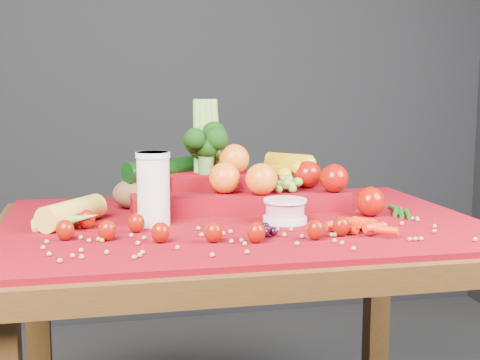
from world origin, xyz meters
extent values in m
cube|color=black|center=(0.00, 1.50, 1.25)|extent=(3.00, 0.02, 2.50)
cube|color=#311E0B|center=(0.00, 0.00, 0.72)|extent=(1.10, 0.80, 0.05)
cube|color=#311E0B|center=(-0.48, 0.33, 0.35)|extent=(0.06, 0.06, 0.70)
cube|color=#311E0B|center=(0.48, 0.33, 0.35)|extent=(0.06, 0.06, 0.70)
cube|color=maroon|center=(0.00, 0.00, 0.76)|extent=(1.05, 0.75, 0.01)
cylinder|color=silver|center=(-0.20, -0.02, 0.84)|extent=(0.07, 0.07, 0.16)
cylinder|color=silver|center=(-0.20, -0.02, 0.92)|extent=(0.07, 0.07, 0.01)
cylinder|color=silver|center=(0.09, -0.05, 0.77)|extent=(0.10, 0.10, 0.01)
cylinder|color=pink|center=(0.09, -0.05, 0.80)|extent=(0.08, 0.08, 0.04)
cylinder|color=silver|center=(0.09, -0.05, 0.81)|extent=(0.10, 0.10, 0.01)
ellipsoid|color=#9C1000|center=(-0.24, -0.08, 0.78)|extent=(0.04, 0.04, 0.04)
cone|color=#10440C|center=(-0.24, -0.08, 0.80)|extent=(0.03, 0.03, 0.01)
ellipsoid|color=#9C1000|center=(-0.30, -0.14, 0.78)|extent=(0.04, 0.04, 0.04)
cone|color=#10440C|center=(-0.30, -0.14, 0.80)|extent=(0.03, 0.03, 0.01)
ellipsoid|color=#9C1000|center=(-0.20, -0.18, 0.78)|extent=(0.04, 0.04, 0.04)
cone|color=#10440C|center=(-0.20, -0.18, 0.80)|extent=(0.03, 0.03, 0.01)
ellipsoid|color=#9C1000|center=(-0.10, -0.20, 0.78)|extent=(0.04, 0.04, 0.04)
cone|color=#10440C|center=(-0.10, -0.20, 0.80)|extent=(0.03, 0.03, 0.01)
ellipsoid|color=#9C1000|center=(-0.02, -0.22, 0.78)|extent=(0.04, 0.04, 0.04)
cone|color=#10440C|center=(-0.02, -0.22, 0.80)|extent=(0.03, 0.03, 0.01)
ellipsoid|color=#9C1000|center=(0.10, -0.22, 0.78)|extent=(0.04, 0.04, 0.04)
cone|color=#10440C|center=(0.10, -0.22, 0.80)|extent=(0.03, 0.03, 0.01)
ellipsoid|color=#9C1000|center=(-0.18, 0.02, 0.78)|extent=(0.04, 0.04, 0.04)
cone|color=#10440C|center=(-0.18, 0.02, 0.80)|extent=(0.03, 0.03, 0.01)
ellipsoid|color=#9C1000|center=(-0.34, -0.02, 0.78)|extent=(0.04, 0.04, 0.04)
cone|color=#10440C|center=(-0.34, -0.02, 0.80)|extent=(0.03, 0.03, 0.01)
ellipsoid|color=#9C1000|center=(0.16, -0.20, 0.78)|extent=(0.04, 0.04, 0.04)
cone|color=#10440C|center=(0.16, -0.20, 0.80)|extent=(0.03, 0.03, 0.01)
ellipsoid|color=#9C1000|center=(-0.38, -0.12, 0.78)|extent=(0.04, 0.04, 0.04)
cone|color=#10440C|center=(-0.38, -0.12, 0.80)|extent=(0.03, 0.03, 0.01)
cylinder|color=yellow|center=(-0.37, 0.02, 0.79)|extent=(0.15, 0.18, 0.06)
ellipsoid|color=brown|center=(-0.23, 0.19, 0.80)|extent=(0.11, 0.08, 0.07)
cube|color=maroon|center=(0.02, 0.15, 0.78)|extent=(0.52, 0.22, 0.04)
cube|color=maroon|center=(0.00, 0.20, 0.82)|extent=(0.28, 0.12, 0.03)
sphere|color=#990008|center=(0.24, 0.06, 0.84)|extent=(0.07, 0.07, 0.07)
sphere|color=#990008|center=(0.30, -0.02, 0.80)|extent=(0.07, 0.07, 0.07)
sphere|color=#990008|center=(0.20, 0.14, 0.84)|extent=(0.07, 0.07, 0.07)
sphere|color=red|center=(-0.02, 0.10, 0.84)|extent=(0.07, 0.07, 0.07)
sphere|color=red|center=(0.06, 0.06, 0.84)|extent=(0.07, 0.07, 0.07)
sphere|color=red|center=(0.02, 0.18, 0.88)|extent=(0.07, 0.07, 0.07)
cylinder|color=yellow|center=(0.12, 0.22, 0.82)|extent=(0.06, 0.16, 0.04)
cylinder|color=yellow|center=(0.14, 0.22, 0.84)|extent=(0.04, 0.16, 0.04)
cylinder|color=yellow|center=(0.16, 0.22, 0.85)|extent=(0.07, 0.16, 0.04)
cylinder|color=yellow|center=(0.17, 0.22, 0.87)|extent=(0.10, 0.16, 0.04)
cylinder|color=#3F662D|center=(-0.05, 0.20, 0.86)|extent=(0.04, 0.04, 0.04)
cylinder|color=olive|center=(-0.06, 0.24, 0.92)|extent=(0.03, 0.06, 0.22)
cylinder|color=olive|center=(-0.05, 0.24, 0.92)|extent=(0.02, 0.06, 0.22)
cylinder|color=olive|center=(-0.03, 0.24, 0.92)|extent=(0.02, 0.06, 0.22)
cylinder|color=olive|center=(-0.02, 0.24, 0.92)|extent=(0.03, 0.06, 0.22)
cylinder|color=black|center=(-0.14, 0.24, 0.85)|extent=(0.24, 0.18, 0.05)
camera|label=1|loc=(-0.32, -1.44, 1.07)|focal=50.00mm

